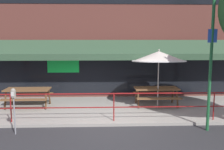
{
  "coord_description": "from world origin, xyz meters",
  "views": [
    {
      "loc": [
        -0.37,
        -7.92,
        2.83
      ],
      "look_at": [
        -0.01,
        1.6,
        1.5
      ],
      "focal_mm": 40.0,
      "sensor_mm": 36.0,
      "label": 1
    }
  ],
  "objects": [
    {
      "name": "patio_deck",
      "position": [
        0.0,
        2.0,
        0.05
      ],
      "size": [
        15.0,
        4.0,
        0.1
      ],
      "primitive_type": "cube",
      "color": "#9E998E",
      "rests_on": "ground"
    },
    {
      "name": "parking_meter_near",
      "position": [
        -3.03,
        -0.56,
        1.15
      ],
      "size": [
        0.15,
        0.16,
        1.42
      ],
      "color": "gray",
      "rests_on": "ground"
    },
    {
      "name": "restaurant_building",
      "position": [
        -0.0,
        4.22,
        3.69
      ],
      "size": [
        15.0,
        1.6,
        7.43
      ],
      "color": "brown",
      "rests_on": "ground"
    },
    {
      "name": "ground_plane",
      "position": [
        0.0,
        0.0,
        0.0
      ],
      "size": [
        120.0,
        120.0,
        0.0
      ],
      "primitive_type": "plane",
      "color": "#2D2D30"
    },
    {
      "name": "patio_railing",
      "position": [
        0.0,
        0.3,
        0.8
      ],
      "size": [
        13.84,
        0.04,
        0.97
      ],
      "color": "maroon",
      "rests_on": "patio_deck"
    },
    {
      "name": "picnic_table_centre",
      "position": [
        1.87,
        2.23,
        0.71
      ],
      "size": [
        1.8,
        1.42,
        0.76
      ],
      "color": "brown",
      "rests_on": "patio_deck"
    },
    {
      "name": "street_sign_pole",
      "position": [
        2.93,
        -0.45,
        2.11
      ],
      "size": [
        0.28,
        0.09,
        4.11
      ],
      "color": "#1E6033",
      "rests_on": "ground"
    },
    {
      "name": "patio_umbrella_centre",
      "position": [
        1.87,
        1.94,
        2.18
      ],
      "size": [
        2.14,
        2.14,
        2.38
      ],
      "color": "#B7B2A8",
      "rests_on": "patio_deck"
    },
    {
      "name": "picnic_table_left",
      "position": [
        -3.45,
        2.23,
        0.71
      ],
      "size": [
        1.8,
        1.42,
        0.76
      ],
      "color": "brown",
      "rests_on": "patio_deck"
    }
  ]
}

